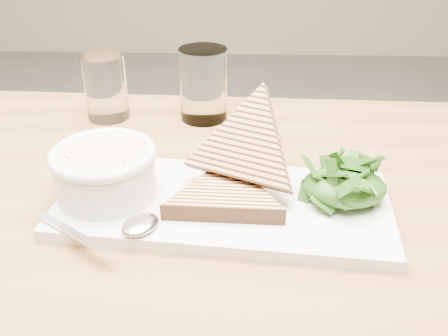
{
  "coord_description": "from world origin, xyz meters",
  "views": [
    {
      "loc": [
        -0.02,
        -0.58,
        1.12
      ],
      "look_at": [
        -0.04,
        -0.04,
        0.8
      ],
      "focal_mm": 40.0,
      "sensor_mm": 36.0,
      "label": 1
    }
  ],
  "objects_px": {
    "table_top": "(131,213)",
    "soup_bowl": "(106,176)",
    "glass_far": "(203,85)",
    "glass_near": "(106,87)",
    "platter": "(223,205)"
  },
  "relations": [
    {
      "from": "platter",
      "to": "glass_far",
      "type": "height_order",
      "value": "glass_far"
    },
    {
      "from": "table_top",
      "to": "platter",
      "type": "bearing_deg",
      "value": -8.03
    },
    {
      "from": "glass_near",
      "to": "platter",
      "type": "bearing_deg",
      "value": -52.48
    },
    {
      "from": "soup_bowl",
      "to": "glass_far",
      "type": "height_order",
      "value": "glass_far"
    },
    {
      "from": "table_top",
      "to": "platter",
      "type": "distance_m",
      "value": 0.13
    },
    {
      "from": "table_top",
      "to": "soup_bowl",
      "type": "xyz_separation_m",
      "value": [
        -0.02,
        -0.01,
        0.06
      ]
    },
    {
      "from": "table_top",
      "to": "glass_near",
      "type": "height_order",
      "value": "glass_near"
    },
    {
      "from": "table_top",
      "to": "glass_far",
      "type": "height_order",
      "value": "glass_far"
    },
    {
      "from": "platter",
      "to": "soup_bowl",
      "type": "distance_m",
      "value": 0.15
    },
    {
      "from": "soup_bowl",
      "to": "glass_near",
      "type": "bearing_deg",
      "value": 103.67
    },
    {
      "from": "soup_bowl",
      "to": "glass_far",
      "type": "distance_m",
      "value": 0.29
    },
    {
      "from": "table_top",
      "to": "glass_far",
      "type": "xyz_separation_m",
      "value": [
        0.08,
        0.26,
        0.08
      ]
    },
    {
      "from": "table_top",
      "to": "glass_near",
      "type": "xyz_separation_m",
      "value": [
        -0.09,
        0.26,
        0.08
      ]
    },
    {
      "from": "soup_bowl",
      "to": "glass_near",
      "type": "relative_size",
      "value": 1.13
    },
    {
      "from": "platter",
      "to": "glass_near",
      "type": "bearing_deg",
      "value": 127.52
    }
  ]
}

